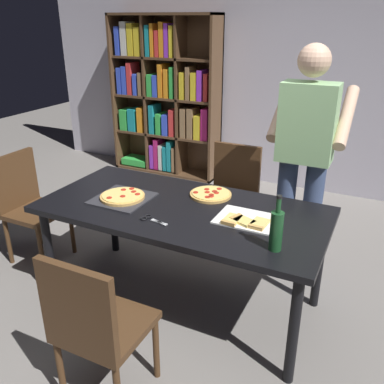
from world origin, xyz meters
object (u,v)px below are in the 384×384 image
(kitchen_scissors, at_px, (150,219))
(chair_far_side, at_px, (232,191))
(chair_near_camera, at_px, (95,324))
(wine_bottle, at_px, (276,230))
(person_serving_pizza, at_px, (305,154))
(dining_table, at_px, (182,216))
(pepperoni_pizza_on_tray, at_px, (123,197))
(bookshelf, at_px, (164,97))
(second_pizza_plain, at_px, (211,194))
(chair_left_end, at_px, (28,201))

(kitchen_scissors, bearing_deg, chair_far_side, 85.78)
(chair_near_camera, bearing_deg, wine_bottle, 44.44)
(chair_near_camera, xyz_separation_m, chair_far_side, (0.00, 1.88, 0.00))
(chair_near_camera, bearing_deg, person_serving_pizza, 69.48)
(kitchen_scissors, bearing_deg, person_serving_pizza, 53.89)
(dining_table, relative_size, person_serving_pizza, 1.08)
(chair_far_side, relative_size, kitchen_scissors, 4.54)
(chair_near_camera, xyz_separation_m, person_serving_pizza, (0.62, 1.66, 0.49))
(person_serving_pizza, relative_size, pepperoni_pizza_on_tray, 4.80)
(bookshelf, xyz_separation_m, wine_bottle, (2.17, -2.63, -0.11))
(person_serving_pizza, xyz_separation_m, wine_bottle, (0.07, -0.98, -0.13))
(dining_table, height_order, bookshelf, bookshelf)
(bookshelf, relative_size, pepperoni_pizza_on_tray, 5.34)
(dining_table, xyz_separation_m, pepperoni_pizza_on_tray, (-0.42, -0.06, 0.08))
(dining_table, xyz_separation_m, wine_bottle, (0.69, -0.26, 0.19))
(person_serving_pizza, distance_m, pepperoni_pizza_on_tray, 1.33)
(chair_near_camera, xyz_separation_m, second_pizza_plain, (0.09, 1.19, 0.25))
(chair_left_end, relative_size, pepperoni_pizza_on_tray, 2.47)
(chair_near_camera, xyz_separation_m, bookshelf, (-1.48, 3.31, 0.47))
(chair_left_end, xyz_separation_m, kitchen_scissors, (1.34, -0.25, 0.24))
(bookshelf, height_order, wine_bottle, bookshelf)
(chair_left_end, height_order, bookshelf, bookshelf)
(pepperoni_pizza_on_tray, xyz_separation_m, second_pizza_plain, (0.52, 0.32, -0.00))
(wine_bottle, xyz_separation_m, kitchen_scissors, (-0.78, 0.01, -0.11))
(chair_far_side, bearing_deg, chair_left_end, -146.65)
(dining_table, bearing_deg, person_serving_pizza, 49.21)
(chair_left_end, relative_size, second_pizza_plain, 3.09)
(chair_far_side, relative_size, chair_left_end, 1.00)
(pepperoni_pizza_on_tray, bearing_deg, chair_far_side, 67.05)
(person_serving_pizza, bearing_deg, chair_left_end, -160.65)
(bookshelf, bearing_deg, kitchen_scissors, -62.11)
(dining_table, relative_size, chair_near_camera, 2.09)
(chair_near_camera, relative_size, wine_bottle, 2.85)
(chair_far_side, relative_size, person_serving_pizza, 0.51)
(dining_table, bearing_deg, kitchen_scissors, -109.23)
(person_serving_pizza, height_order, second_pizza_plain, person_serving_pizza)
(kitchen_scissors, bearing_deg, chair_near_camera, -82.72)
(chair_near_camera, bearing_deg, chair_far_side, 90.00)
(wine_bottle, height_order, kitchen_scissors, wine_bottle)
(chair_near_camera, xyz_separation_m, wine_bottle, (0.69, 0.68, 0.36))
(dining_table, xyz_separation_m, bookshelf, (-1.48, 2.37, 0.30))
(pepperoni_pizza_on_tray, distance_m, second_pizza_plain, 0.61)
(chair_near_camera, distance_m, chair_far_side, 1.88)
(pepperoni_pizza_on_tray, bearing_deg, chair_left_end, 176.34)
(second_pizza_plain, bearing_deg, chair_left_end, -170.53)
(wine_bottle, relative_size, second_pizza_plain, 1.09)
(bookshelf, bearing_deg, chair_near_camera, -65.97)
(chair_left_end, relative_size, person_serving_pizza, 0.51)
(chair_left_end, bearing_deg, wine_bottle, -6.95)
(chair_far_side, xyz_separation_m, second_pizza_plain, (0.09, -0.69, 0.25))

